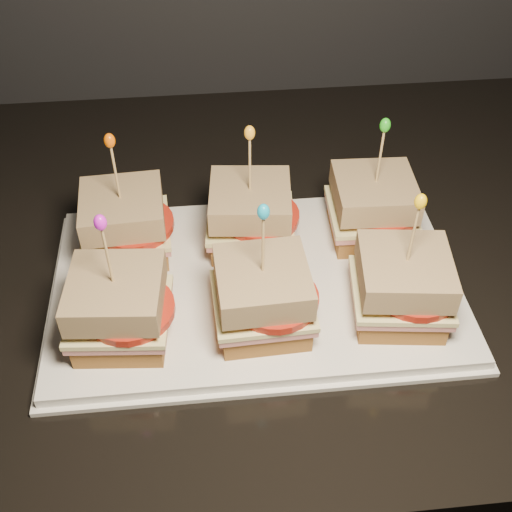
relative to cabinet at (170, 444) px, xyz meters
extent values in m
cube|color=black|center=(0.00, 0.00, 0.00)|extent=(2.21, 0.71, 0.90)
cube|color=black|center=(0.00, 0.00, 0.47)|extent=(2.25, 0.75, 0.04)
cube|color=white|center=(0.14, -0.10, 0.49)|extent=(0.46, 0.29, 0.02)
cube|color=white|center=(0.14, -0.10, 0.49)|extent=(0.47, 0.30, 0.01)
cube|color=brown|center=(0.00, -0.03, 0.52)|extent=(0.10, 0.10, 0.03)
cube|color=#B86661|center=(0.00, -0.03, 0.53)|extent=(0.11, 0.10, 0.01)
cube|color=#EEE594|center=(0.00, -0.03, 0.54)|extent=(0.11, 0.10, 0.01)
cylinder|color=#AC2213|center=(0.01, -0.04, 0.55)|extent=(0.09, 0.09, 0.01)
cube|color=#5D3712|center=(0.00, -0.03, 0.57)|extent=(0.10, 0.10, 0.03)
cylinder|color=tan|center=(0.00, -0.03, 0.61)|extent=(0.00, 0.00, 0.09)
ellipsoid|color=#E65B03|center=(0.00, -0.03, 0.66)|extent=(0.01, 0.01, 0.02)
cube|color=brown|center=(0.14, -0.03, 0.52)|extent=(0.10, 0.10, 0.03)
cube|color=#B86661|center=(0.14, -0.03, 0.53)|extent=(0.11, 0.11, 0.01)
cube|color=#EEE594|center=(0.14, -0.03, 0.54)|extent=(0.11, 0.11, 0.01)
cylinder|color=#AC2213|center=(0.16, -0.04, 0.55)|extent=(0.09, 0.09, 0.01)
cube|color=#5D3712|center=(0.14, -0.03, 0.57)|extent=(0.10, 0.10, 0.03)
cylinder|color=tan|center=(0.14, -0.03, 0.61)|extent=(0.00, 0.00, 0.09)
ellipsoid|color=#F3A222|center=(0.14, -0.03, 0.66)|extent=(0.01, 0.01, 0.02)
cube|color=brown|center=(0.29, -0.03, 0.52)|extent=(0.09, 0.09, 0.03)
cube|color=#B86661|center=(0.29, -0.03, 0.53)|extent=(0.10, 0.10, 0.01)
cube|color=#EEE594|center=(0.29, -0.03, 0.54)|extent=(0.11, 0.10, 0.01)
cylinder|color=#AC2213|center=(0.30, -0.04, 0.55)|extent=(0.09, 0.09, 0.01)
cube|color=#5D3712|center=(0.29, -0.03, 0.57)|extent=(0.10, 0.10, 0.03)
cylinder|color=tan|center=(0.29, -0.03, 0.61)|extent=(0.00, 0.00, 0.09)
ellipsoid|color=green|center=(0.29, -0.03, 0.66)|extent=(0.01, 0.01, 0.02)
cube|color=brown|center=(0.00, -0.16, 0.52)|extent=(0.10, 0.10, 0.03)
cube|color=#B86661|center=(0.00, -0.16, 0.53)|extent=(0.11, 0.10, 0.01)
cube|color=#EEE594|center=(0.00, -0.16, 0.54)|extent=(0.11, 0.11, 0.01)
cylinder|color=#AC2213|center=(0.01, -0.17, 0.55)|extent=(0.09, 0.09, 0.01)
cube|color=#5D3712|center=(0.00, -0.16, 0.57)|extent=(0.10, 0.10, 0.03)
cylinder|color=tan|center=(0.00, -0.16, 0.61)|extent=(0.00, 0.00, 0.09)
ellipsoid|color=#D01AD4|center=(0.00, -0.16, 0.66)|extent=(0.01, 0.01, 0.02)
cube|color=brown|center=(0.14, -0.16, 0.52)|extent=(0.09, 0.09, 0.03)
cube|color=#B86661|center=(0.14, -0.16, 0.53)|extent=(0.10, 0.10, 0.01)
cube|color=#EEE594|center=(0.14, -0.16, 0.54)|extent=(0.11, 0.10, 0.01)
cylinder|color=#AC2213|center=(0.16, -0.17, 0.55)|extent=(0.09, 0.09, 0.01)
cube|color=#5D3712|center=(0.14, -0.16, 0.57)|extent=(0.10, 0.10, 0.03)
cylinder|color=tan|center=(0.14, -0.16, 0.61)|extent=(0.00, 0.00, 0.09)
ellipsoid|color=#1495BC|center=(0.14, -0.16, 0.66)|extent=(0.01, 0.01, 0.02)
cube|color=brown|center=(0.29, -0.16, 0.52)|extent=(0.10, 0.10, 0.03)
cube|color=#B86661|center=(0.29, -0.16, 0.53)|extent=(0.11, 0.11, 0.01)
cube|color=#EEE594|center=(0.29, -0.16, 0.54)|extent=(0.11, 0.11, 0.01)
cylinder|color=#AC2213|center=(0.30, -0.17, 0.55)|extent=(0.09, 0.09, 0.01)
cube|color=#5D3712|center=(0.29, -0.16, 0.57)|extent=(0.10, 0.10, 0.03)
cylinder|color=tan|center=(0.29, -0.16, 0.61)|extent=(0.00, 0.00, 0.09)
ellipsoid|color=yellow|center=(0.29, -0.16, 0.66)|extent=(0.01, 0.01, 0.02)
camera|label=1|loc=(0.09, -0.61, 1.03)|focal=45.00mm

